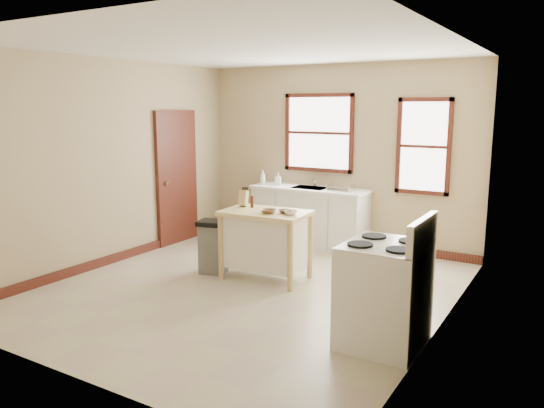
{
  "coord_description": "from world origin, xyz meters",
  "views": [
    {
      "loc": [
        3.37,
        -5.08,
        2.16
      ],
      "look_at": [
        0.09,
        0.4,
        0.98
      ],
      "focal_mm": 35.0,
      "sensor_mm": 36.0,
      "label": 1
    }
  ],
  "objects_px": {
    "kitchen_island": "(266,245)",
    "bowl_b": "(285,211)",
    "knife_block": "(243,199)",
    "bowl_a": "(268,211)",
    "soap_bottle_a": "(263,177)",
    "pepper_grinder": "(252,202)",
    "dish_rack": "(341,188)",
    "bowl_c": "(291,213)",
    "soap_bottle_b": "(278,179)",
    "trash_bin": "(213,247)",
    "gas_stove": "(384,280)"
  },
  "relations": [
    {
      "from": "soap_bottle_b",
      "to": "bowl_b",
      "type": "xyz_separation_m",
      "value": [
        1.11,
        -1.73,
        -0.12
      ]
    },
    {
      "from": "knife_block",
      "to": "bowl_a",
      "type": "relative_size",
      "value": 1.06
    },
    {
      "from": "bowl_b",
      "to": "gas_stove",
      "type": "height_order",
      "value": "gas_stove"
    },
    {
      "from": "gas_stove",
      "to": "trash_bin",
      "type": "bearing_deg",
      "value": 161.12
    },
    {
      "from": "soap_bottle_b",
      "to": "pepper_grinder",
      "type": "relative_size",
      "value": 1.26
    },
    {
      "from": "dish_rack",
      "to": "soap_bottle_b",
      "type": "bearing_deg",
      "value": 154.4
    },
    {
      "from": "bowl_c",
      "to": "dish_rack",
      "type": "bearing_deg",
      "value": 93.38
    },
    {
      "from": "kitchen_island",
      "to": "bowl_b",
      "type": "bearing_deg",
      "value": 0.92
    },
    {
      "from": "pepper_grinder",
      "to": "trash_bin",
      "type": "height_order",
      "value": "pepper_grinder"
    },
    {
      "from": "dish_rack",
      "to": "knife_block",
      "type": "xyz_separation_m",
      "value": [
        -0.69,
        -1.58,
        0.01
      ]
    },
    {
      "from": "soap_bottle_a",
      "to": "kitchen_island",
      "type": "height_order",
      "value": "soap_bottle_a"
    },
    {
      "from": "bowl_c",
      "to": "trash_bin",
      "type": "distance_m",
      "value": 1.23
    },
    {
      "from": "bowl_a",
      "to": "gas_stove",
      "type": "height_order",
      "value": "gas_stove"
    },
    {
      "from": "bowl_b",
      "to": "bowl_c",
      "type": "relative_size",
      "value": 0.96
    },
    {
      "from": "soap_bottle_a",
      "to": "bowl_b",
      "type": "height_order",
      "value": "soap_bottle_a"
    },
    {
      "from": "soap_bottle_b",
      "to": "bowl_c",
      "type": "height_order",
      "value": "soap_bottle_b"
    },
    {
      "from": "soap_bottle_b",
      "to": "bowl_c",
      "type": "distance_m",
      "value": 2.17
    },
    {
      "from": "soap_bottle_a",
      "to": "dish_rack",
      "type": "xyz_separation_m",
      "value": [
        1.36,
        0.03,
        -0.07
      ]
    },
    {
      "from": "knife_block",
      "to": "bowl_c",
      "type": "height_order",
      "value": "knife_block"
    },
    {
      "from": "bowl_b",
      "to": "trash_bin",
      "type": "xyz_separation_m",
      "value": [
        -0.97,
        -0.18,
        -0.54
      ]
    },
    {
      "from": "knife_block",
      "to": "bowl_b",
      "type": "height_order",
      "value": "knife_block"
    },
    {
      "from": "bowl_a",
      "to": "gas_stove",
      "type": "relative_size",
      "value": 0.15
    },
    {
      "from": "soap_bottle_a",
      "to": "gas_stove",
      "type": "bearing_deg",
      "value": -46.81
    },
    {
      "from": "bowl_c",
      "to": "soap_bottle_a",
      "type": "bearing_deg",
      "value": 130.58
    },
    {
      "from": "bowl_b",
      "to": "knife_block",
      "type": "bearing_deg",
      "value": 171.28
    },
    {
      "from": "soap_bottle_a",
      "to": "knife_block",
      "type": "height_order",
      "value": "soap_bottle_a"
    },
    {
      "from": "dish_rack",
      "to": "kitchen_island",
      "type": "distance_m",
      "value": 1.8
    },
    {
      "from": "kitchen_island",
      "to": "bowl_b",
      "type": "height_order",
      "value": "bowl_b"
    },
    {
      "from": "soap_bottle_a",
      "to": "bowl_b",
      "type": "distance_m",
      "value": 2.13
    },
    {
      "from": "kitchen_island",
      "to": "bowl_c",
      "type": "bearing_deg",
      "value": -9.15
    },
    {
      "from": "pepper_grinder",
      "to": "bowl_b",
      "type": "height_order",
      "value": "pepper_grinder"
    },
    {
      "from": "kitchen_island",
      "to": "pepper_grinder",
      "type": "relative_size",
      "value": 7.12
    },
    {
      "from": "kitchen_island",
      "to": "bowl_b",
      "type": "relative_size",
      "value": 6.74
    },
    {
      "from": "dish_rack",
      "to": "gas_stove",
      "type": "relative_size",
      "value": 0.31
    },
    {
      "from": "kitchen_island",
      "to": "pepper_grinder",
      "type": "bearing_deg",
      "value": 154.84
    },
    {
      "from": "soap_bottle_b",
      "to": "dish_rack",
      "type": "distance_m",
      "value": 1.12
    },
    {
      "from": "dish_rack",
      "to": "gas_stove",
      "type": "distance_m",
      "value": 3.23
    },
    {
      "from": "trash_bin",
      "to": "dish_rack",
      "type": "bearing_deg",
      "value": 46.54
    },
    {
      "from": "dish_rack",
      "to": "bowl_c",
      "type": "distance_m",
      "value": 1.75
    },
    {
      "from": "soap_bottle_b",
      "to": "bowl_b",
      "type": "bearing_deg",
      "value": -76.26
    },
    {
      "from": "kitchen_island",
      "to": "trash_bin",
      "type": "bearing_deg",
      "value": -170.58
    },
    {
      "from": "knife_block",
      "to": "pepper_grinder",
      "type": "relative_size",
      "value": 1.33
    },
    {
      "from": "soap_bottle_b",
      "to": "pepper_grinder",
      "type": "height_order",
      "value": "soap_bottle_b"
    },
    {
      "from": "soap_bottle_a",
      "to": "gas_stove",
      "type": "xyz_separation_m",
      "value": [
        3.0,
        -2.73,
        -0.42
      ]
    },
    {
      "from": "gas_stove",
      "to": "knife_block",
      "type": "bearing_deg",
      "value": 153.12
    },
    {
      "from": "soap_bottle_a",
      "to": "bowl_a",
      "type": "height_order",
      "value": "soap_bottle_a"
    },
    {
      "from": "kitchen_island",
      "to": "knife_block",
      "type": "height_order",
      "value": "knife_block"
    },
    {
      "from": "dish_rack",
      "to": "knife_block",
      "type": "height_order",
      "value": "knife_block"
    },
    {
      "from": "kitchen_island",
      "to": "soap_bottle_b",
      "type": "bearing_deg",
      "value": 112.37
    },
    {
      "from": "dish_rack",
      "to": "pepper_grinder",
      "type": "bearing_deg",
      "value": -132.29
    }
  ]
}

